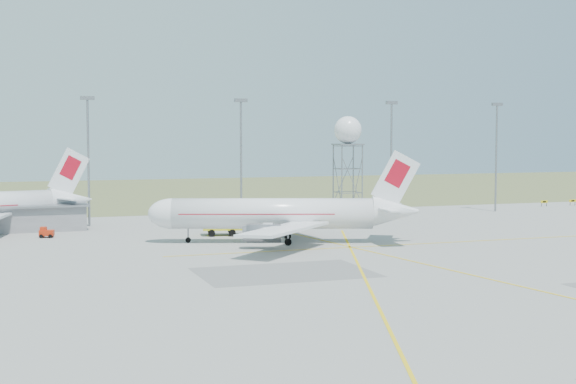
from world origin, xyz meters
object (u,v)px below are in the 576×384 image
object	(u,v)px
radar_tower	(348,160)
fire_truck	(233,224)
baggage_tug	(46,234)
airliner_main	(277,214)

from	to	relation	value
radar_tower	fire_truck	world-z (taller)	radar_tower
fire_truck	baggage_tug	world-z (taller)	fire_truck
radar_tower	airliner_main	bearing A→B (deg)	-127.90
airliner_main	baggage_tug	bearing A→B (deg)	-9.58
airliner_main	radar_tower	size ratio (longest dim) A/B	2.00
fire_truck	baggage_tug	xyz separation A→B (m)	(-25.54, 6.09, -1.01)
fire_truck	baggage_tug	distance (m)	26.27
airliner_main	baggage_tug	distance (m)	33.11
baggage_tug	fire_truck	bearing A→B (deg)	0.77
radar_tower	baggage_tug	bearing A→B (deg)	-164.70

